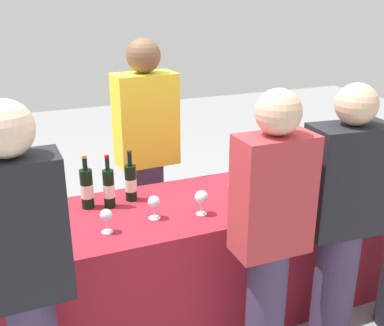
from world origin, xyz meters
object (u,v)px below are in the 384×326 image
Objects in this scene: wine_bottle_3 at (271,163)px; guest_0 at (26,278)px; guest_2 at (342,219)px; menu_board at (2,224)px; wine_glass_2 at (201,198)px; wine_glass_1 at (154,203)px; wine_glass_5 at (337,171)px; wine_glass_3 at (234,186)px; wine_glass_0 at (106,216)px; wine_glass_4 at (258,187)px; guest_1 at (270,235)px; wine_bottle_2 at (131,182)px; server_pouring at (147,152)px; wine_bottle_1 at (109,188)px; wine_bottle_0 at (87,188)px.

wine_bottle_3 is 1.73m from guest_0.
guest_2 reaches higher than menu_board.
menu_board is at bearing 133.94° from wine_glass_2.
guest_0 is 1.60m from menu_board.
guest_2 reaches higher than wine_glass_1.
wine_glass_3 is at bearing 178.02° from wine_glass_5.
wine_glass_4 reaches higher than wine_glass_0.
guest_0 is at bearing -134.58° from wine_glass_0.
guest_1 reaches higher than wine_glass_1.
wine_bottle_3 is 0.42m from wine_glass_5.
wine_bottle_2 is 2.38× the size of wine_glass_5.
wine_bottle_2 reaches higher than wine_glass_1.
guest_0 is at bearing 178.39° from guest_1.
wine_bottle_2 is 0.94m from wine_bottle_3.
server_pouring is at bearing 52.89° from guest_0.
wine_bottle_1 is 2.22× the size of wine_glass_2.
wine_glass_5 is at bearing 32.88° from guest_1.
guest_0 is (-1.19, -0.50, -0.00)m from wine_glass_3.
wine_glass_5 reaches higher than menu_board.
wine_bottle_0 is at bearing 149.54° from wine_glass_2.
wine_glass_3 is at bearing 147.74° from wine_glass_4.
wine_glass_0 is at bearing -179.72° from wine_glass_2.
guest_2 reaches higher than wine_glass_4.
guest_1 is 1.01× the size of guest_2.
server_pouring reaches higher than wine_glass_0.
wine_bottle_2 is 1.30m from wine_glass_5.
guest_0 is (-0.42, -0.42, 0.01)m from wine_glass_0.
wine_bottle_0 is at bearing 137.79° from wine_glass_1.
wine_glass_1 is 0.94× the size of wine_glass_4.
wine_bottle_1 is 0.31m from wine_glass_1.
wine_glass_4 is at bearing 66.69° from guest_1.
wine_bottle_1 is 0.39× the size of menu_board.
server_pouring is 1.49m from guest_0.
wine_glass_3 is (0.69, -0.21, -0.02)m from wine_bottle_1.
wine_glass_1 is 0.08× the size of guest_0.
wine_bottle_0 is at bearing 132.46° from guest_1.
wine_bottle_3 reaches higher than wine_glass_1.
wine_glass_4 is 0.09× the size of guest_2.
wine_bottle_3 is 1.93m from menu_board.
wine_glass_4 is at bearing 0.81° from wine_glass_2.
wine_glass_1 is 0.66m from guest_1.
wine_bottle_2 is 0.18× the size of server_pouring.
server_pouring reaches higher than guest_2.
wine_bottle_0 is at bearing 162.61° from wine_glass_3.
guest_2 reaches higher than wine_glass_0.
guest_2 is (0.92, -0.76, -0.07)m from wine_bottle_2.
wine_glass_0 is at bearing -168.48° from wine_glass_1.
wine_glass_3 is at bearing 110.61° from server_pouring.
wine_glass_2 and wine_glass_4 have the same top height.
wine_glass_5 is at bearing 2.16° from wine_glass_0.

